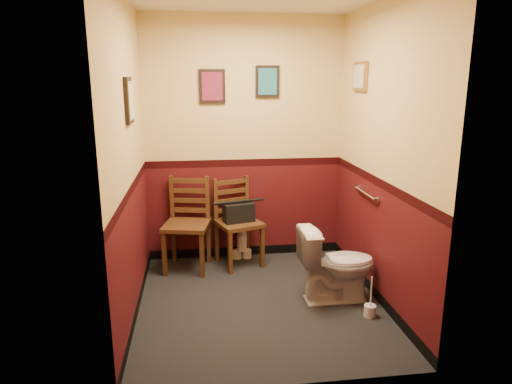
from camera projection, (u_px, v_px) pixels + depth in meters
floor at (260, 302)px, 4.25m from camera, size 2.20×2.40×0.00m
wall_back at (245, 141)px, 5.08m from camera, size 2.20×0.00×2.70m
wall_front at (288, 192)px, 2.77m from camera, size 2.20×0.00×2.70m
wall_left at (129, 162)px, 3.78m from camera, size 0.00×2.40×2.70m
wall_right at (382, 157)px, 4.07m from camera, size 0.00×2.40×2.70m
grab_bar at (366, 194)px, 4.40m from camera, size 0.05×0.56×0.06m
framed_print_back_a at (212, 86)px, 4.87m from camera, size 0.28×0.04×0.36m
framed_print_back_b at (267, 82)px, 4.94m from camera, size 0.26×0.04×0.34m
framed_print_left at (129, 101)px, 3.76m from camera, size 0.04×0.30×0.38m
framed_print_right at (360, 76)px, 4.48m from camera, size 0.04×0.34×0.28m
toilet at (337, 265)px, 4.23m from camera, size 0.72×0.41×0.70m
toilet_brush at (370, 310)px, 3.98m from camera, size 0.10×0.10×0.37m
chair_left at (187, 224)px, 4.93m from camera, size 0.55×0.55×1.00m
chair_right at (237, 222)px, 5.06m from camera, size 0.57×0.57×0.96m
handbag at (239, 212)px, 4.99m from camera, size 0.36×0.24×0.24m
tp_stack at (242, 245)px, 5.27m from camera, size 0.22×0.14×0.39m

